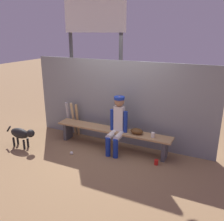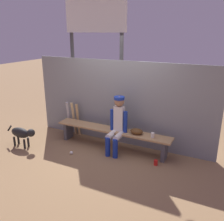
{
  "view_description": "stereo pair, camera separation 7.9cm",
  "coord_description": "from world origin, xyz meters",
  "px_view_note": "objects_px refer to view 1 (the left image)",
  "views": [
    {
      "loc": [
        2.25,
        -4.68,
        2.6
      ],
      "look_at": [
        0.0,
        0.0,
        0.92
      ],
      "focal_mm": 39.35,
      "sensor_mm": 36.0,
      "label": 1
    },
    {
      "loc": [
        2.32,
        -4.65,
        2.6
      ],
      "look_at": [
        0.0,
        0.0,
        0.92
      ],
      "focal_mm": 39.35,
      "sensor_mm": 36.0,
      "label": 2
    }
  ],
  "objects_px": {
    "cup_on_ground": "(156,162)",
    "scoreboard": "(96,30)",
    "bat_wood_tan": "(77,120)",
    "dugout_bench": "(112,133)",
    "baseball_glove": "(137,131)",
    "player_seated": "(117,123)",
    "baseball": "(71,153)",
    "bat_aluminum_silver": "(68,118)",
    "bat_wood_natural": "(73,119)",
    "cup_on_bench": "(153,135)",
    "dog": "(22,134)"
  },
  "relations": [
    {
      "from": "bat_wood_natural",
      "to": "cup_on_bench",
      "type": "relative_size",
      "value": 8.13
    },
    {
      "from": "bat_wood_natural",
      "to": "dugout_bench",
      "type": "bearing_deg",
      "value": -11.46
    },
    {
      "from": "cup_on_ground",
      "to": "scoreboard",
      "type": "bearing_deg",
      "value": 146.02
    },
    {
      "from": "scoreboard",
      "to": "baseball_glove",
      "type": "bearing_deg",
      "value": -35.74
    },
    {
      "from": "bat_aluminum_silver",
      "to": "dugout_bench",
      "type": "bearing_deg",
      "value": -9.65
    },
    {
      "from": "dugout_bench",
      "to": "scoreboard",
      "type": "xyz_separation_m",
      "value": [
        -1.02,
        1.16,
        2.26
      ]
    },
    {
      "from": "player_seated",
      "to": "bat_wood_natural",
      "type": "xyz_separation_m",
      "value": [
        -1.4,
        0.36,
        -0.24
      ]
    },
    {
      "from": "cup_on_bench",
      "to": "dog",
      "type": "xyz_separation_m",
      "value": [
        -2.88,
        -0.83,
        -0.19
      ]
    },
    {
      "from": "bat_wood_tan",
      "to": "dog",
      "type": "xyz_separation_m",
      "value": [
        -0.8,
        -1.14,
        -0.09
      ]
    },
    {
      "from": "bat_wood_tan",
      "to": "scoreboard",
      "type": "height_order",
      "value": "scoreboard"
    },
    {
      "from": "baseball",
      "to": "scoreboard",
      "type": "relative_size",
      "value": 0.02
    },
    {
      "from": "bat_wood_tan",
      "to": "cup_on_bench",
      "type": "xyz_separation_m",
      "value": [
        2.08,
        -0.3,
        0.1
      ]
    },
    {
      "from": "baseball_glove",
      "to": "scoreboard",
      "type": "xyz_separation_m",
      "value": [
        -1.61,
        1.16,
        2.1
      ]
    },
    {
      "from": "bat_wood_natural",
      "to": "baseball",
      "type": "relative_size",
      "value": 12.08
    },
    {
      "from": "baseball",
      "to": "cup_on_ground",
      "type": "height_order",
      "value": "cup_on_ground"
    },
    {
      "from": "dugout_bench",
      "to": "cup_on_bench",
      "type": "relative_size",
      "value": 25.13
    },
    {
      "from": "cup_on_bench",
      "to": "scoreboard",
      "type": "relative_size",
      "value": 0.03
    },
    {
      "from": "dugout_bench",
      "to": "dog",
      "type": "distance_m",
      "value": 2.1
    },
    {
      "from": "cup_on_bench",
      "to": "dog",
      "type": "distance_m",
      "value": 3.01
    },
    {
      "from": "bat_wood_natural",
      "to": "scoreboard",
      "type": "distance_m",
      "value": 2.37
    },
    {
      "from": "player_seated",
      "to": "cup_on_ground",
      "type": "bearing_deg",
      "value": -10.92
    },
    {
      "from": "dugout_bench",
      "to": "dog",
      "type": "bearing_deg",
      "value": -155.61
    },
    {
      "from": "dugout_bench",
      "to": "bat_wood_natural",
      "type": "relative_size",
      "value": 3.09
    },
    {
      "from": "scoreboard",
      "to": "cup_on_ground",
      "type": "bearing_deg",
      "value": -33.98
    },
    {
      "from": "bat_wood_natural",
      "to": "cup_on_bench",
      "type": "bearing_deg",
      "value": -7.36
    },
    {
      "from": "baseball",
      "to": "bat_aluminum_silver",
      "type": "bearing_deg",
      "value": 127.43
    },
    {
      "from": "baseball_glove",
      "to": "bat_aluminum_silver",
      "type": "distance_m",
      "value": 1.98
    },
    {
      "from": "bat_wood_tan",
      "to": "baseball",
      "type": "relative_size",
      "value": 11.5
    },
    {
      "from": "bat_wood_tan",
      "to": "cup_on_ground",
      "type": "relative_size",
      "value": 7.74
    },
    {
      "from": "dugout_bench",
      "to": "player_seated",
      "type": "distance_m",
      "value": 0.37
    },
    {
      "from": "bat_aluminum_silver",
      "to": "cup_on_ground",
      "type": "distance_m",
      "value": 2.6
    },
    {
      "from": "baseball_glove",
      "to": "bat_wood_tan",
      "type": "height_order",
      "value": "bat_wood_tan"
    },
    {
      "from": "baseball_glove",
      "to": "baseball",
      "type": "bearing_deg",
      "value": -151.54
    },
    {
      "from": "dugout_bench",
      "to": "baseball_glove",
      "type": "xyz_separation_m",
      "value": [
        0.6,
        0.0,
        0.16
      ]
    },
    {
      "from": "bat_wood_natural",
      "to": "baseball",
      "type": "height_order",
      "value": "bat_wood_natural"
    },
    {
      "from": "bat_wood_tan",
      "to": "dog",
      "type": "bearing_deg",
      "value": -125.06
    },
    {
      "from": "bat_wood_tan",
      "to": "dugout_bench",
      "type": "bearing_deg",
      "value": -13.6
    },
    {
      "from": "dugout_bench",
      "to": "cup_on_ground",
      "type": "distance_m",
      "value": 1.22
    },
    {
      "from": "cup_on_ground",
      "to": "baseball_glove",
      "type": "bearing_deg",
      "value": 151.71
    },
    {
      "from": "cup_on_ground",
      "to": "bat_wood_tan",
      "type": "bearing_deg",
      "value": 165.99
    },
    {
      "from": "scoreboard",
      "to": "baseball",
      "type": "bearing_deg",
      "value": -79.3
    },
    {
      "from": "scoreboard",
      "to": "dog",
      "type": "height_order",
      "value": "scoreboard"
    },
    {
      "from": "dugout_bench",
      "to": "scoreboard",
      "type": "height_order",
      "value": "scoreboard"
    },
    {
      "from": "player_seated",
      "to": "cup_on_ground",
      "type": "xyz_separation_m",
      "value": [
        0.97,
        -0.19,
        -0.63
      ]
    },
    {
      "from": "player_seated",
      "to": "cup_on_ground",
      "type": "height_order",
      "value": "player_seated"
    },
    {
      "from": "dugout_bench",
      "to": "bat_wood_tan",
      "type": "xyz_separation_m",
      "value": [
        -1.11,
        0.27,
        0.06
      ]
    },
    {
      "from": "baseball",
      "to": "dog",
      "type": "xyz_separation_m",
      "value": [
        -1.25,
        -0.18,
        0.3
      ]
    },
    {
      "from": "bat_wood_natural",
      "to": "cup_on_ground",
      "type": "xyz_separation_m",
      "value": [
        2.37,
        -0.54,
        -0.39
      ]
    },
    {
      "from": "bat_wood_natural",
      "to": "bat_aluminum_silver",
      "type": "distance_m",
      "value": 0.15
    },
    {
      "from": "player_seated",
      "to": "bat_wood_natural",
      "type": "height_order",
      "value": "player_seated"
    }
  ]
}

